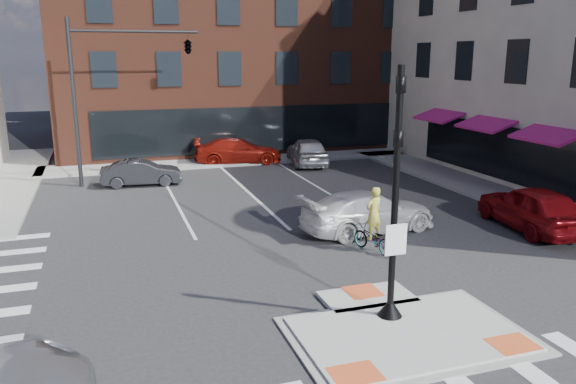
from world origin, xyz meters
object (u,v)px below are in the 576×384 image
object	(u,v)px
red_sedan	(532,208)
white_pickup	(368,212)
bg_car_silver	(307,151)
cyclist	(373,230)
bg_car_dark	(141,173)
bg_car_red	(238,151)

from	to	relation	value
red_sedan	white_pickup	world-z (taller)	red_sedan
bg_car_silver	cyclist	size ratio (longest dim) A/B	2.19
red_sedan	bg_car_dark	distance (m)	17.81
cyclist	bg_car_dark	bearing A→B (deg)	-81.55
white_pickup	bg_car_red	size ratio (longest dim) A/B	1.00
red_sedan	bg_car_red	size ratio (longest dim) A/B	0.96
red_sedan	white_pickup	bearing A→B (deg)	-9.81
red_sedan	cyclist	size ratio (longest dim) A/B	2.25
bg_car_red	cyclist	xyz separation A→B (m)	(0.58, -16.54, -0.01)
bg_car_silver	bg_car_red	xyz separation A→B (m)	(-3.75, 1.75, -0.07)
white_pickup	bg_car_red	bearing A→B (deg)	-1.04
white_pickup	bg_car_red	distance (m)	14.55
bg_car_silver	cyclist	world-z (taller)	cyclist
bg_car_silver	cyclist	bearing A→B (deg)	87.52
bg_car_dark	bg_car_red	distance (m)	7.24
bg_car_dark	bg_car_red	size ratio (longest dim) A/B	0.76
red_sedan	cyclist	bearing A→B (deg)	9.54
white_pickup	bg_car_dark	bearing A→B (deg)	28.78
bg_car_dark	white_pickup	bearing A→B (deg)	-140.60
white_pickup	bg_car_red	world-z (taller)	same
bg_car_red	red_sedan	bearing A→B (deg)	-146.45
red_sedan	bg_car_red	bearing A→B (deg)	-59.33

